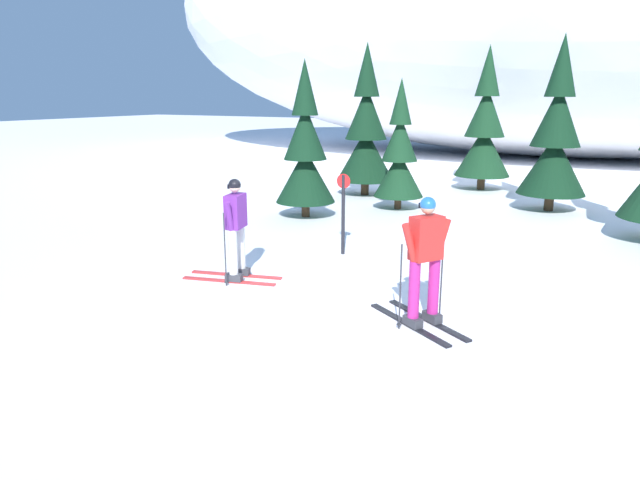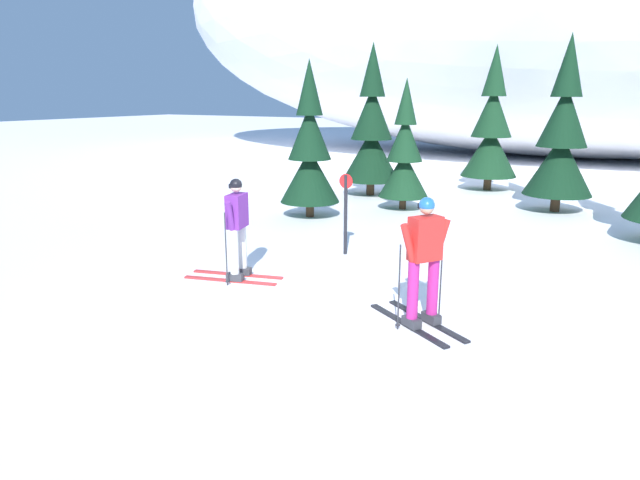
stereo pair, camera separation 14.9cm
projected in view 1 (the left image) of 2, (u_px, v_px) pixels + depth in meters
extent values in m
plane|color=white|center=(302.00, 292.00, 9.16)|extent=(120.00, 120.00, 0.00)
cube|color=black|center=(408.00, 324.00, 7.83)|extent=(1.46, 0.99, 0.03)
cube|color=black|center=(427.00, 319.00, 7.99)|extent=(1.46, 0.99, 0.03)
cube|color=#38383D|center=(413.00, 321.00, 7.73)|extent=(0.31, 0.27, 0.12)
cube|color=#38383D|center=(432.00, 317.00, 7.89)|extent=(0.31, 0.27, 0.12)
cylinder|color=#B7237A|center=(414.00, 289.00, 7.62)|extent=(0.15, 0.15, 0.79)
cylinder|color=#B7237A|center=(434.00, 286.00, 7.77)|extent=(0.15, 0.15, 0.79)
cube|color=red|center=(426.00, 238.00, 7.53)|extent=(0.43, 0.48, 0.58)
cylinder|color=red|center=(410.00, 244.00, 7.42)|extent=(0.23, 0.28, 0.58)
cylinder|color=red|center=(441.00, 240.00, 7.66)|extent=(0.23, 0.28, 0.58)
sphere|color=tan|center=(428.00, 207.00, 7.42)|extent=(0.19, 0.19, 0.19)
sphere|color=#2366B2|center=(428.00, 205.00, 7.41)|extent=(0.21, 0.21, 0.21)
cube|color=black|center=(424.00, 205.00, 7.49)|extent=(0.11, 0.15, 0.07)
cylinder|color=#2D2D33|center=(400.00, 287.00, 7.57)|extent=(0.02, 0.02, 1.18)
cylinder|color=#2D2D33|center=(399.00, 324.00, 7.70)|extent=(0.07, 0.07, 0.01)
cylinder|color=#2D2D33|center=(441.00, 279.00, 7.90)|extent=(0.02, 0.02, 1.18)
cylinder|color=#2D2D33|center=(439.00, 315.00, 8.03)|extent=(0.07, 0.07, 0.01)
cube|color=red|center=(229.00, 281.00, 9.62)|extent=(1.62, 0.51, 0.03)
cube|color=red|center=(236.00, 275.00, 9.95)|extent=(1.62, 0.51, 0.03)
cube|color=#38383D|center=(234.00, 277.00, 9.58)|extent=(0.31, 0.21, 0.12)
cube|color=#38383D|center=(242.00, 271.00, 9.91)|extent=(0.31, 0.21, 0.12)
cylinder|color=silver|center=(233.00, 252.00, 9.47)|extent=(0.15, 0.15, 0.76)
cylinder|color=silver|center=(241.00, 247.00, 9.80)|extent=(0.15, 0.15, 0.76)
cube|color=#6B2889|center=(236.00, 211.00, 9.48)|extent=(0.34, 0.49, 0.56)
cylinder|color=#6B2889|center=(229.00, 218.00, 9.24)|extent=(0.17, 0.29, 0.58)
cylinder|color=#6B2889|center=(242.00, 212.00, 9.75)|extent=(0.17, 0.29, 0.58)
sphere|color=beige|center=(235.00, 187.00, 9.38)|extent=(0.19, 0.19, 0.19)
sphere|color=black|center=(235.00, 185.00, 9.37)|extent=(0.21, 0.21, 0.21)
cube|color=black|center=(230.00, 186.00, 9.39)|extent=(0.07, 0.15, 0.07)
cylinder|color=#2D2D33|center=(225.00, 250.00, 9.29)|extent=(0.02, 0.02, 1.23)
cylinder|color=#2D2D33|center=(226.00, 282.00, 9.43)|extent=(0.07, 0.07, 0.01)
cylinder|color=#2D2D33|center=(241.00, 239.00, 9.97)|extent=(0.02, 0.02, 1.23)
cylinder|color=#2D2D33|center=(242.00, 270.00, 10.11)|extent=(0.07, 0.07, 0.01)
cylinder|color=#47301E|center=(306.00, 207.00, 14.69)|extent=(0.21, 0.21, 0.53)
cone|color=black|center=(305.00, 175.00, 14.49)|extent=(1.51, 1.51, 1.36)
cone|color=black|center=(305.00, 132.00, 14.22)|extent=(1.09, 1.09, 1.36)
cone|color=black|center=(305.00, 87.00, 13.95)|extent=(0.67, 0.67, 1.36)
cylinder|color=#47301E|center=(365.00, 185.00, 17.88)|extent=(0.25, 0.25, 0.62)
cone|color=black|center=(366.00, 155.00, 17.65)|extent=(1.77, 1.77, 1.58)
cone|color=black|center=(366.00, 113.00, 17.33)|extent=(1.27, 1.27, 1.58)
cone|color=black|center=(367.00, 69.00, 17.02)|extent=(0.78, 0.78, 1.58)
cylinder|color=#47301E|center=(398.00, 200.00, 15.71)|extent=(0.19, 0.19, 0.47)
cone|color=#14381E|center=(399.00, 174.00, 15.53)|extent=(1.35, 1.35, 1.21)
cone|color=#14381E|center=(400.00, 138.00, 15.29)|extent=(0.97, 0.97, 1.21)
cone|color=#14381E|center=(401.00, 101.00, 15.05)|extent=(0.59, 0.59, 1.21)
cylinder|color=#47301E|center=(481.00, 180.00, 18.87)|extent=(0.25, 0.25, 0.62)
cone|color=#14381E|center=(483.00, 151.00, 18.64)|extent=(1.77, 1.77, 1.59)
cone|color=#14381E|center=(486.00, 112.00, 18.33)|extent=(1.28, 1.28, 1.59)
cone|color=#14381E|center=(489.00, 70.00, 18.01)|extent=(0.78, 0.78, 1.59)
cylinder|color=#47301E|center=(549.00, 199.00, 15.45)|extent=(0.25, 0.25, 0.62)
cone|color=black|center=(553.00, 164.00, 15.21)|extent=(1.77, 1.77, 1.59)
cone|color=black|center=(558.00, 116.00, 14.90)|extent=(1.27, 1.27, 1.59)
cone|color=black|center=(563.00, 65.00, 14.58)|extent=(0.78, 0.78, 1.59)
cylinder|color=black|center=(343.00, 215.00, 11.13)|extent=(0.07, 0.07, 1.57)
cylinder|color=red|center=(344.00, 181.00, 10.97)|extent=(0.28, 0.02, 0.28)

